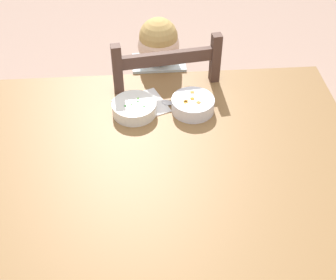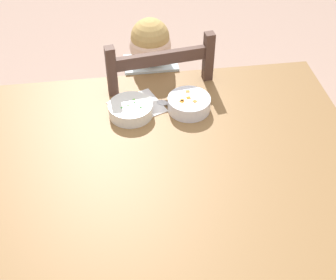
{
  "view_description": "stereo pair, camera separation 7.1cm",
  "coord_description": "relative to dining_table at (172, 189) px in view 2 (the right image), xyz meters",
  "views": [
    {
      "loc": [
        -0.08,
        -1.02,
        1.84
      ],
      "look_at": [
        -0.0,
        0.09,
        0.81
      ],
      "focal_mm": 49.46,
      "sensor_mm": 36.0,
      "label": 1
    },
    {
      "loc": [
        -0.15,
        -1.01,
        1.84
      ],
      "look_at": [
        -0.0,
        0.09,
        0.81
      ],
      "focal_mm": 49.46,
      "sensor_mm": 36.0,
      "label": 2
    }
  ],
  "objects": [
    {
      "name": "dining_table",
      "position": [
        0.0,
        0.0,
        0.0
      ],
      "size": [
        1.3,
        1.1,
        0.76
      ],
      "color": "olive",
      "rests_on": "ground"
    },
    {
      "name": "dining_chair",
      "position": [
        0.01,
        0.6,
        -0.2
      ],
      "size": [
        0.47,
        0.47,
        0.96
      ],
      "color": "#4B3228",
      "rests_on": "ground"
    },
    {
      "name": "bowl_of_peas",
      "position": [
        -0.11,
        0.3,
        0.12
      ],
      "size": [
        0.16,
        0.16,
        0.05
      ],
      "color": "white",
      "rests_on": "dining_table"
    },
    {
      "name": "child_figure",
      "position": [
        -0.0,
        0.59,
        -0.03
      ],
      "size": [
        0.32,
        0.31,
        0.96
      ],
      "color": "silver",
      "rests_on": "ground"
    },
    {
      "name": "paper_napkin",
      "position": [
        -0.08,
        0.34,
        0.1
      ],
      "size": [
        0.22,
        0.21,
        0.0
      ],
      "primitive_type": "cube",
      "rotation": [
        0.0,
        0.0,
        0.38
      ],
      "color": "white",
      "rests_on": "dining_table"
    },
    {
      "name": "spoon",
      "position": [
        0.03,
        0.34,
        0.1
      ],
      "size": [
        0.13,
        0.08,
        0.01
      ],
      "color": "silver",
      "rests_on": "dining_table"
    },
    {
      "name": "bowl_of_carrots",
      "position": [
        0.11,
        0.3,
        0.12
      ],
      "size": [
        0.16,
        0.16,
        0.05
      ],
      "color": "white",
      "rests_on": "dining_table"
    }
  ]
}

